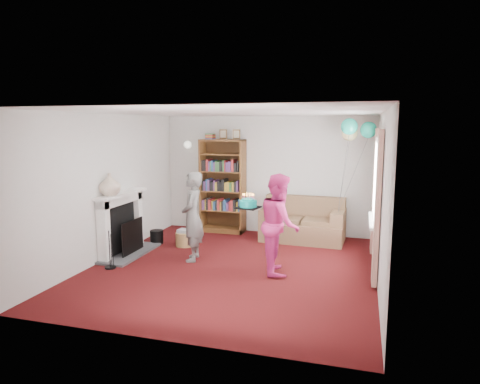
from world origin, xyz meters
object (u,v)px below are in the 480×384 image
(birthday_cake, at_px, (248,204))
(person_striped, at_px, (193,217))
(bookcase, at_px, (223,187))
(person_magenta, at_px, (280,224))
(sofa, at_px, (303,224))

(birthday_cake, bearing_deg, person_striped, 164.30)
(bookcase, distance_m, person_magenta, 2.85)
(bookcase, height_order, birthday_cake, bookcase)
(birthday_cake, bearing_deg, bookcase, 116.69)
(bookcase, height_order, person_magenta, bookcase)
(bookcase, height_order, sofa, bookcase)
(person_magenta, distance_m, birthday_cake, 0.58)
(bookcase, relative_size, sofa, 1.36)
(person_striped, relative_size, birthday_cake, 4.69)
(sofa, relative_size, person_magenta, 1.04)
(bookcase, xyz_separation_m, sofa, (1.78, -0.24, -0.66))
(sofa, height_order, person_magenta, person_magenta)
(bookcase, xyz_separation_m, person_magenta, (1.68, -2.29, -0.20))
(bookcase, bearing_deg, birthday_cake, -63.31)
(person_magenta, bearing_deg, person_striped, 67.06)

